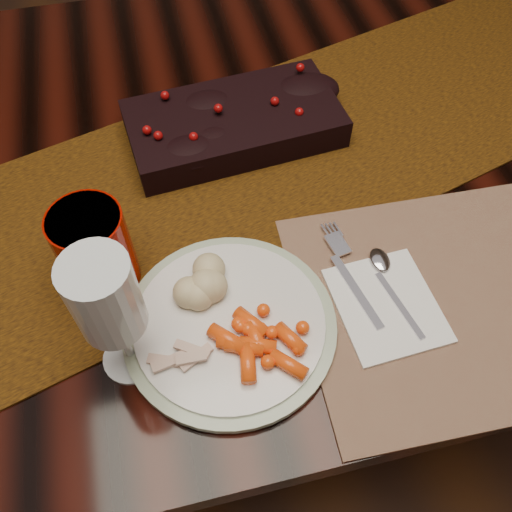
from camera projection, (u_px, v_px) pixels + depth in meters
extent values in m
plane|color=black|center=(226.00, 354.00, 1.48)|extent=(5.00, 5.00, 0.00)
cube|color=black|center=(219.00, 281.00, 1.17)|extent=(1.80, 1.00, 0.75)
cube|color=black|center=(181.00, 195.00, 0.81)|extent=(1.93, 0.91, 0.00)
cube|color=brown|center=(476.00, 294.00, 0.71)|extent=(0.48, 0.36, 0.00)
cylinder|color=white|center=(230.00, 324.00, 0.68)|extent=(0.30, 0.30, 0.01)
cube|color=white|center=(386.00, 305.00, 0.70)|extent=(0.13, 0.15, 0.01)
cylinder|color=#8A0800|center=(96.00, 250.00, 0.67)|extent=(0.10, 0.10, 0.13)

